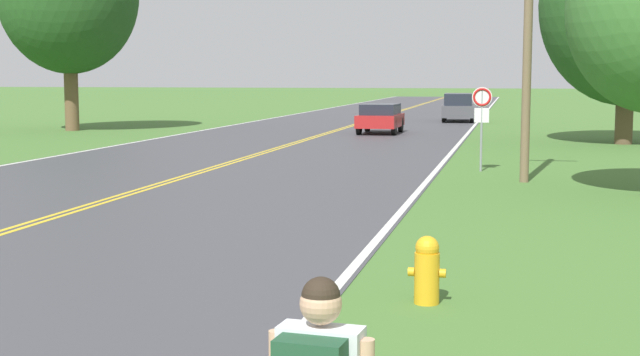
% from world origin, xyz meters
% --- Properties ---
extents(fire_hydrant, '(0.48, 0.32, 0.88)m').
position_xyz_m(fire_hydrant, '(8.22, 9.18, 0.45)').
color(fire_hydrant, gold).
rests_on(fire_hydrant, ground).
extents(traffic_sign, '(0.60, 0.10, 2.56)m').
position_xyz_m(traffic_sign, '(8.26, 25.37, 1.93)').
color(traffic_sign, gray).
rests_on(traffic_sign, ground).
extents(utility_pole_midground, '(1.80, 0.24, 8.38)m').
position_xyz_m(utility_pole_midground, '(9.53, 22.85, 4.34)').
color(utility_pole_midground, brown).
rests_on(utility_pole_midground, ground).
extents(tree_left_verge, '(7.35, 7.35, 10.09)m').
position_xyz_m(tree_left_verge, '(13.76, 37.67, 5.84)').
color(tree_left_verge, brown).
rests_on(tree_left_verge, ground).
extents(car_red_suv_mid_near, '(1.95, 3.97, 1.49)m').
position_xyz_m(car_red_suv_mid_near, '(2.62, 42.27, 0.82)').
color(car_red_suv_mid_near, black).
rests_on(car_red_suv_mid_near, ground).
extents(car_dark_grey_suv_mid_far, '(2.16, 4.86, 1.77)m').
position_xyz_m(car_dark_grey_suv_mid_far, '(5.68, 54.90, 0.94)').
color(car_dark_grey_suv_mid_far, black).
rests_on(car_dark_grey_suv_mid_far, ground).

